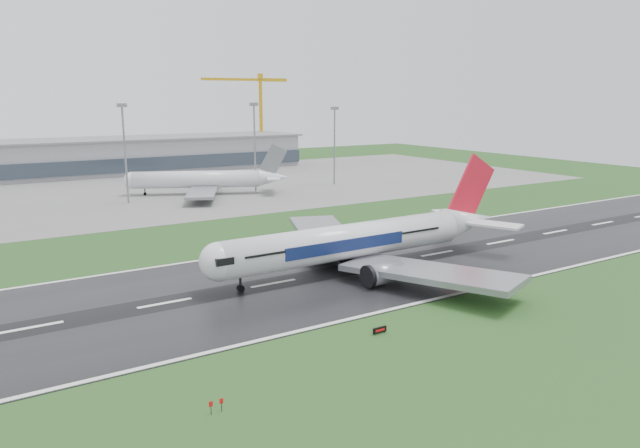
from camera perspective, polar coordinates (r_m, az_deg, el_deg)
ground at (r=99.56m, az=-15.00°, el=-7.57°), size 520.00×520.00×0.00m
runway at (r=99.55m, az=-15.00°, el=-7.54°), size 400.00×45.00×0.10m
apron at (r=219.40m, az=-24.56°, el=2.43°), size 400.00×130.00×0.08m
terminal at (r=277.76m, az=-26.33°, el=5.64°), size 240.00×36.00×15.00m
main_airliner at (r=113.50m, az=4.67°, el=0.61°), size 69.50×66.26×20.31m
parked_airliner at (r=208.66m, az=-11.41°, el=5.20°), size 75.10×73.16×16.95m
tower_crane at (r=323.03m, az=-5.82°, el=10.35°), size 47.00×8.80×46.30m
runway_sign at (r=84.76m, az=5.89°, el=-10.36°), size 2.26×1.00×1.04m
floodmast_3 at (r=196.27m, az=-18.60°, el=6.36°), size 0.64×0.64×30.55m
floodmast_4 at (r=211.25m, az=-6.42°, el=7.29°), size 0.64×0.64×30.65m
floodmast_5 at (r=227.94m, az=1.43°, el=7.51°), size 0.64×0.64×29.03m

